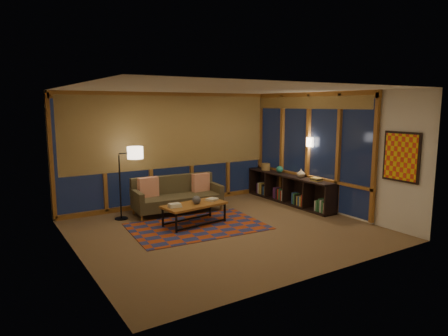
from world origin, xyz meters
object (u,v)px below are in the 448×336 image
sofa (178,195)px  floor_lamp (120,184)px  bookshelf (289,189)px  coffee_table (194,214)px

sofa → floor_lamp: size_ratio=1.27×
sofa → bookshelf: 2.79m
coffee_table → floor_lamp: floor_lamp is taller
floor_lamp → bookshelf: floor_lamp is taller
sofa → bookshelf: (2.72, -0.64, -0.05)m
coffee_table → bookshelf: size_ratio=0.46×
bookshelf → sofa: bearing=166.7°
sofa → coffee_table: sofa is taller
coffee_table → floor_lamp: size_ratio=0.84×
floor_lamp → bookshelf: (3.97, -0.82, -0.42)m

